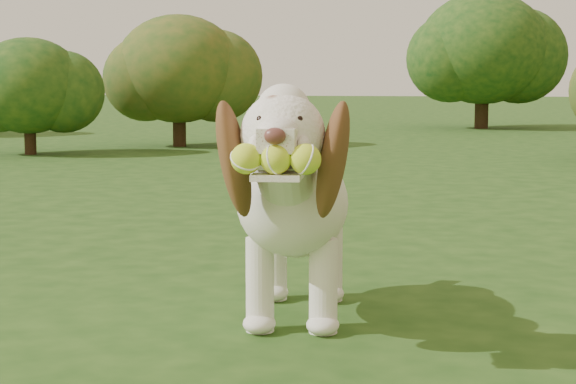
# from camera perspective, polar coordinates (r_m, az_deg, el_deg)

# --- Properties ---
(ground) EXTENTS (80.00, 80.00, 0.00)m
(ground) POSITION_cam_1_polar(r_m,az_deg,el_deg) (3.16, -10.61, -9.41)
(ground) COLOR #1D3F12
(ground) RESTS_ON ground
(dog) EXTENTS (0.50, 1.32, 0.86)m
(dog) POSITION_cam_1_polar(r_m,az_deg,el_deg) (3.41, 0.41, -0.26)
(dog) COLOR white
(dog) RESTS_ON ground
(shrub_a) EXTENTS (1.27, 1.27, 1.31)m
(shrub_a) POSITION_cam_1_polar(r_m,az_deg,el_deg) (11.21, -15.12, 6.10)
(shrub_a) COLOR #382314
(shrub_a) RESTS_ON ground
(shrub_b) EXTENTS (1.59, 1.59, 1.64)m
(shrub_b) POSITION_cam_1_polar(r_m,az_deg,el_deg) (12.16, -6.50, 7.25)
(shrub_b) COLOR #382314
(shrub_b) RESTS_ON ground
(shrub_i) EXTENTS (2.19, 2.19, 2.27)m
(shrub_i) POSITION_cam_1_polar(r_m,az_deg,el_deg) (16.57, 11.48, 8.33)
(shrub_i) COLOR #382314
(shrub_i) RESTS_ON ground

